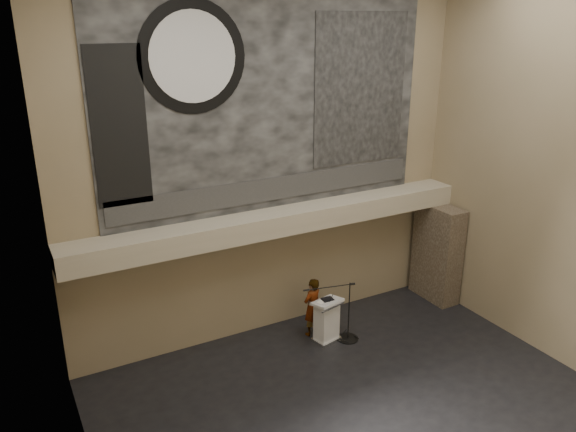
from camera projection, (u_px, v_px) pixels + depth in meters
floor at (365, 414)px, 11.17m from camera, size 10.00×10.00×0.00m
wall_back at (272, 163)px, 13.05m from camera, size 10.00×0.02×8.50m
wall_left at (75, 273)px, 7.48m from camera, size 0.02×8.00×8.50m
wall_right at (564, 176)px, 12.00m from camera, size 0.02×8.00×8.50m
soffit at (280, 221)px, 13.15m from camera, size 10.00×0.80×0.50m
sprinkler_left at (217, 245)px, 12.48m from camera, size 0.04×0.04×0.06m
sprinkler_right at (348, 220)px, 14.07m from camera, size 0.04×0.04×0.06m
banner at (271, 101)px, 12.54m from camera, size 8.00×0.05×5.00m
banner_text_strip at (273, 189)px, 13.19m from camera, size 7.76×0.02×0.55m
banner_clock_rim at (193, 57)px, 11.35m from camera, size 2.30×0.02×2.30m
banner_clock_face at (193, 57)px, 11.34m from camera, size 1.84×0.02×1.84m
banner_building_print at (361, 90)px, 13.55m from camera, size 2.60×0.02×3.60m
banner_brick_print at (119, 128)px, 11.07m from camera, size 1.10×0.02×3.20m
stone_pier at (437, 253)px, 15.42m from camera, size 0.60×1.40×2.70m
lectern at (327, 321)px, 13.53m from camera, size 0.78×0.63×1.13m
binder at (327, 299)px, 13.36m from camera, size 0.28×0.23×0.04m
papers at (324, 303)px, 13.24m from camera, size 0.32×0.37×0.00m
speaker_person at (312, 307)px, 13.77m from camera, size 0.63×0.50×1.50m
mic_stand at (347, 331)px, 13.70m from camera, size 1.38×0.52×1.53m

